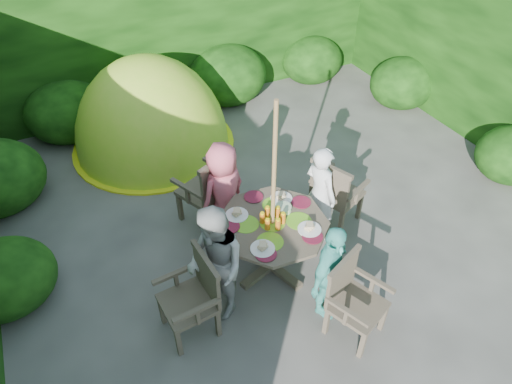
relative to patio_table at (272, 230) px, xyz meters
name	(u,v)px	position (x,y,z in m)	size (l,w,h in m)	color
ground	(288,216)	(0.60, 0.67, -0.61)	(60.00, 60.00, 0.00)	#494741
hedge_enclosure	(243,87)	(0.60, 2.00, 0.64)	(9.00, 9.00, 2.50)	black
patio_table	(272,230)	(0.00, 0.00, 0.00)	(1.57, 1.57, 0.87)	#41382B
parasol_pole	(273,196)	(0.00, 0.00, 0.49)	(0.04, 0.04, 2.20)	olive
garden_chair_right	(335,192)	(1.04, 0.33, -0.10)	(0.68, 0.72, 0.95)	#41382B
garden_chair_left	(194,295)	(-1.05, -0.36, -0.12)	(0.53, 0.59, 0.92)	#41382B
garden_chair_back	(209,188)	(-0.33, 1.04, -0.07)	(0.78, 0.74, 1.02)	#41382B
garden_chair_front	(352,298)	(0.33, -1.05, -0.14)	(0.67, 0.64, 0.89)	#41382B
child_right	(320,194)	(0.76, 0.24, 0.04)	(0.47, 0.31, 1.30)	silver
child_left	(216,265)	(-0.77, -0.25, 0.08)	(0.67, 0.52, 1.38)	#A7A8A3
child_back	(224,192)	(-0.25, 0.76, 0.05)	(0.65, 0.42, 1.32)	#D8596C
child_front	(330,272)	(0.24, -0.76, -0.02)	(0.69, 0.29, 1.18)	#55C7B7
dome_tent	(155,145)	(-0.49, 3.05, -0.61)	(2.60, 2.60, 2.89)	#A1DA2A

